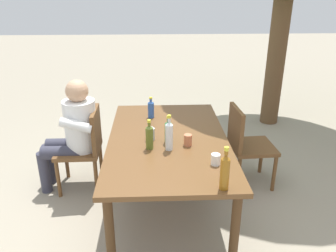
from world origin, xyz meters
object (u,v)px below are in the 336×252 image
at_px(bottle_green, 169,131).
at_px(cup_terracotta, 188,140).
at_px(chair_far_left, 246,142).
at_px(person_in_white_shirt, 73,130).
at_px(table_knife, 152,132).
at_px(cup_white, 216,159).
at_px(bottle_clear, 169,135).
at_px(bottle_blue, 151,109).
at_px(backpack_by_near_side, 137,133).
at_px(cup_steel, 151,134).
at_px(dining_table, 168,146).
at_px(chair_near_left, 86,145).
at_px(bottle_olive, 149,136).
at_px(bottle_amber, 225,171).
at_px(backpack_by_far_side, 170,134).

xyz_separation_m(bottle_green, cup_terracotta, (0.07, 0.16, -0.05)).
bearing_deg(bottle_green, chair_far_left, 120.08).
distance_m(person_in_white_shirt, table_knife, 0.85).
bearing_deg(cup_white, bottle_clear, -127.99).
relative_size(bottle_blue, backpack_by_near_side, 0.49).
height_order(bottle_clear, cup_white, bottle_clear).
bearing_deg(backpack_by_near_side, cup_steel, 8.64).
height_order(dining_table, chair_near_left, chair_near_left).
height_order(chair_near_left, bottle_olive, bottle_olive).
height_order(bottle_amber, table_knife, bottle_amber).
distance_m(chair_far_left, cup_terracotta, 0.92).
relative_size(person_in_white_shirt, backpack_by_far_side, 2.75).
relative_size(bottle_blue, cup_steel, 2.02).
bearing_deg(cup_steel, cup_terracotta, 67.76).
relative_size(chair_near_left, bottle_clear, 2.81).
bearing_deg(bottle_olive, cup_white, 59.78).
height_order(bottle_amber, cup_terracotta, bottle_amber).
relative_size(bottle_olive, cup_steel, 2.38).
bearing_deg(bottle_olive, backpack_by_near_side, -172.64).
height_order(bottle_amber, backpack_by_near_side, bottle_amber).
xyz_separation_m(dining_table, bottle_olive, (0.20, -0.16, 0.19)).
height_order(bottle_green, cup_steel, bottle_green).
bearing_deg(person_in_white_shirt, cup_steel, 61.46).
bearing_deg(bottle_green, cup_white, 39.48).
bearing_deg(bottle_blue, bottle_amber, 20.35).
height_order(bottle_clear, table_knife, bottle_clear).
bearing_deg(bottle_green, cup_steel, -109.44).
xyz_separation_m(dining_table, bottle_green, (0.08, 0.00, 0.18)).
relative_size(bottle_blue, backpack_by_far_side, 0.52).
distance_m(bottle_blue, bottle_amber, 1.44).
distance_m(bottle_green, bottle_olive, 0.21).
height_order(bottle_green, bottle_olive, bottle_olive).
distance_m(bottle_amber, cup_terracotta, 0.70).
bearing_deg(cup_white, table_knife, -141.87).
distance_m(bottle_amber, backpack_by_near_side, 2.33).
bearing_deg(bottle_amber, person_in_white_shirt, -133.69).
bearing_deg(cup_terracotta, bottle_clear, -67.94).
height_order(dining_table, backpack_by_far_side, dining_table).
xyz_separation_m(cup_terracotta, backpack_by_far_side, (-1.41, -0.08, -0.58)).
xyz_separation_m(person_in_white_shirt, bottle_olive, (0.60, 0.78, 0.19)).
bearing_deg(cup_terracotta, bottle_amber, 15.09).
bearing_deg(backpack_by_far_side, bottle_green, -3.21).
bearing_deg(bottle_clear, bottle_olive, -98.88).
bearing_deg(cup_steel, chair_near_left, -122.36).
height_order(dining_table, cup_white, cup_white).
relative_size(chair_far_left, cup_terracotta, 8.55).
height_order(person_in_white_shirt, backpack_by_near_side, person_in_white_shirt).
distance_m(dining_table, bottle_green, 0.20).
bearing_deg(backpack_by_far_side, cup_white, 8.60).
xyz_separation_m(chair_near_left, chair_far_left, (0.01, 1.67, 0.00)).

